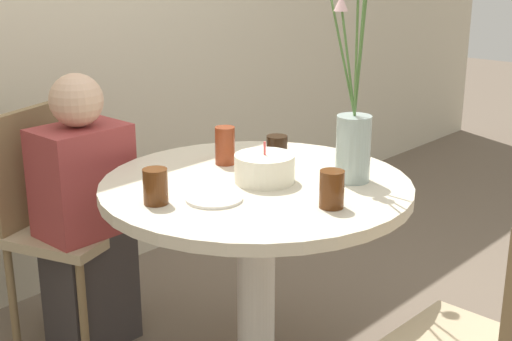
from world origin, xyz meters
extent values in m
cube|color=beige|center=(0.00, 1.24, 1.30)|extent=(8.00, 0.05, 2.60)
cylinder|color=beige|center=(0.00, 0.00, 0.76)|extent=(1.05, 1.05, 0.04)
cylinder|color=silver|center=(0.00, 0.00, 0.38)|extent=(0.13, 0.13, 0.71)
cube|color=tan|center=(-0.25, 0.76, 0.46)|extent=(0.51, 0.51, 0.04)
cube|color=olive|center=(-0.31, 0.93, 0.71)|extent=(0.37, 0.15, 0.46)
cylinder|color=olive|center=(-0.36, 0.55, 0.22)|extent=(0.03, 0.03, 0.44)
cylinder|color=olive|center=(-0.04, 0.65, 0.22)|extent=(0.03, 0.03, 0.44)
cylinder|color=olive|center=(-0.47, 0.87, 0.22)|extent=(0.03, 0.03, 0.44)
cylinder|color=olive|center=(-0.15, 0.98, 0.22)|extent=(0.03, 0.03, 0.44)
cylinder|color=white|center=(0.02, -0.02, 0.83)|extent=(0.20, 0.20, 0.09)
cylinder|color=#E54C4C|center=(0.02, -0.02, 0.90)|extent=(0.01, 0.01, 0.04)
cylinder|color=#9EB2AD|center=(0.23, -0.23, 0.89)|extent=(0.12, 0.12, 0.22)
cylinder|color=#4C7538|center=(0.23, -0.19, 1.18)|extent=(0.02, 0.09, 0.36)
cone|color=beige|center=(0.24, -0.15, 1.36)|extent=(0.05, 0.05, 0.05)
cylinder|color=#4C7538|center=(0.18, -0.26, 1.22)|extent=(0.11, 0.07, 0.44)
cylinder|color=#4C7538|center=(0.21, -0.26, 1.26)|extent=(0.05, 0.07, 0.52)
cylinder|color=#4C7538|center=(0.24, -0.15, 1.22)|extent=(0.04, 0.16, 0.45)
cylinder|color=#4C7538|center=(0.27, -0.21, 1.24)|extent=(0.09, 0.04, 0.47)
cylinder|color=silver|center=(-0.22, -0.03, 0.78)|extent=(0.18, 0.18, 0.01)
cylinder|color=maroon|center=(0.08, 0.22, 0.85)|extent=(0.07, 0.07, 0.14)
cylinder|color=#51280F|center=(-0.03, -0.33, 0.84)|extent=(0.08, 0.08, 0.12)
cylinder|color=black|center=(0.21, 0.09, 0.83)|extent=(0.08, 0.08, 0.10)
cylinder|color=#51280F|center=(-0.36, 0.09, 0.83)|extent=(0.08, 0.08, 0.11)
cube|color=#383333|center=(-0.23, 0.68, 0.24)|extent=(0.31, 0.24, 0.48)
cube|color=#993838|center=(-0.23, 0.68, 0.69)|extent=(0.34, 0.24, 0.42)
sphere|color=#D1A889|center=(-0.23, 0.68, 1.00)|extent=(0.20, 0.20, 0.20)
camera|label=1|loc=(-1.68, -1.53, 1.54)|focal=50.00mm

